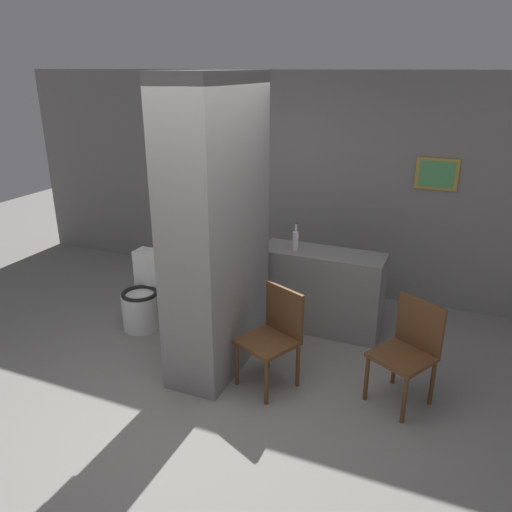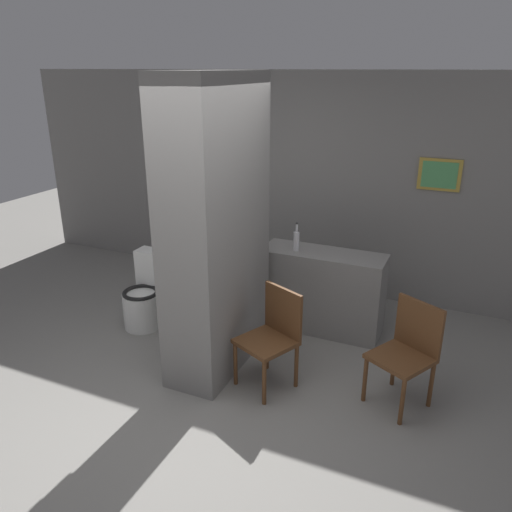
% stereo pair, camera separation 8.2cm
% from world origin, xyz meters
% --- Properties ---
extents(ground_plane, '(14.00, 14.00, 0.00)m').
position_xyz_m(ground_plane, '(0.00, 0.00, 0.00)').
color(ground_plane, gray).
extents(wall_back, '(8.00, 0.09, 2.60)m').
position_xyz_m(wall_back, '(-0.00, 2.63, 1.30)').
color(wall_back, gray).
rests_on(wall_back, ground_plane).
extents(pillar_center, '(0.53, 1.20, 2.60)m').
position_xyz_m(pillar_center, '(-0.13, 0.60, 1.30)').
color(pillar_center, gray).
rests_on(pillar_center, ground_plane).
extents(counter_shelf, '(1.26, 0.44, 0.86)m').
position_xyz_m(counter_shelf, '(0.56, 1.58, 0.43)').
color(counter_shelf, gray).
rests_on(counter_shelf, ground_plane).
extents(toilet, '(0.40, 0.56, 0.78)m').
position_xyz_m(toilet, '(-1.19, 0.91, 0.32)').
color(toilet, white).
rests_on(toilet, ground_plane).
extents(chair_near_pillar, '(0.57, 0.57, 0.88)m').
position_xyz_m(chair_near_pillar, '(0.46, 0.46, 0.49)').
color(chair_near_pillar, brown).
rests_on(chair_near_pillar, ground_plane).
extents(chair_by_doorway, '(0.58, 0.58, 0.88)m').
position_xyz_m(chair_by_doorway, '(1.55, 0.67, 0.49)').
color(chair_by_doorway, brown).
rests_on(chair_by_doorway, ground_plane).
extents(bicycle, '(1.57, 0.42, 0.72)m').
position_xyz_m(bicycle, '(-0.53, 1.51, 0.35)').
color(bicycle, black).
rests_on(bicycle, ground_plane).
extents(bottle_tall, '(0.06, 0.06, 0.30)m').
position_xyz_m(bottle_tall, '(0.28, 1.52, 0.97)').
color(bottle_tall, silver).
rests_on(bottle_tall, counter_shelf).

